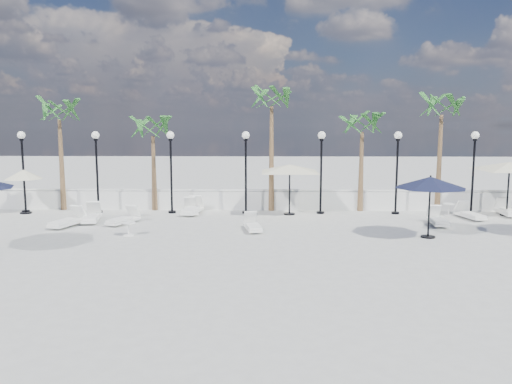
{
  "coord_description": "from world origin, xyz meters",
  "views": [
    {
      "loc": [
        1.05,
        -16.63,
        4.1
      ],
      "look_at": [
        0.57,
        2.84,
        1.5
      ],
      "focal_mm": 35.0,
      "sensor_mm": 36.0,
      "label": 1
    }
  ],
  "objects_px": {
    "parasol_navy_mid": "(430,183)",
    "lounger_2": "(191,209)",
    "lounger_0": "(123,219)",
    "parasol_cream_small": "(24,175)",
    "parasol_cream_sq_a": "(290,165)",
    "lounger_3": "(92,216)",
    "lounger_6": "(437,220)",
    "lounger_7": "(507,211)",
    "lounger_1": "(68,221)",
    "lounger_5": "(253,225)",
    "parasol_cream_sq_b": "(510,162)",
    "lounger_4": "(192,209)",
    "lounger_8": "(470,214)"
  },
  "relations": [
    {
      "from": "lounger_2",
      "to": "lounger_7",
      "type": "height_order",
      "value": "lounger_7"
    },
    {
      "from": "lounger_0",
      "to": "lounger_5",
      "type": "xyz_separation_m",
      "value": [
        5.47,
        -1.19,
        -0.01
      ]
    },
    {
      "from": "lounger_8",
      "to": "parasol_cream_sq_a",
      "type": "relative_size",
      "value": 0.36
    },
    {
      "from": "lounger_5",
      "to": "parasol_cream_sq_b",
      "type": "height_order",
      "value": "parasol_cream_sq_b"
    },
    {
      "from": "lounger_8",
      "to": "parasol_cream_small",
      "type": "distance_m",
      "value": 20.4
    },
    {
      "from": "lounger_2",
      "to": "lounger_4",
      "type": "xyz_separation_m",
      "value": [
        0.07,
        0.0,
        0.02
      ]
    },
    {
      "from": "lounger_2",
      "to": "parasol_cream_small",
      "type": "xyz_separation_m",
      "value": [
        -7.8,
        -0.02,
        1.59
      ]
    },
    {
      "from": "lounger_1",
      "to": "lounger_4",
      "type": "xyz_separation_m",
      "value": [
        4.66,
        3.01,
        0.01
      ]
    },
    {
      "from": "lounger_1",
      "to": "lounger_5",
      "type": "distance_m",
      "value": 7.61
    },
    {
      "from": "lounger_0",
      "to": "lounger_6",
      "type": "distance_m",
      "value": 13.1
    },
    {
      "from": "lounger_3",
      "to": "lounger_7",
      "type": "bearing_deg",
      "value": -5.57
    },
    {
      "from": "lounger_7",
      "to": "parasol_cream_sq_b",
      "type": "height_order",
      "value": "parasol_cream_sq_b"
    },
    {
      "from": "lounger_1",
      "to": "lounger_2",
      "type": "bearing_deg",
      "value": 48.42
    },
    {
      "from": "lounger_4",
      "to": "parasol_navy_mid",
      "type": "relative_size",
      "value": 0.77
    },
    {
      "from": "lounger_3",
      "to": "parasol_cream_small",
      "type": "relative_size",
      "value": 0.94
    },
    {
      "from": "lounger_4",
      "to": "lounger_6",
      "type": "distance_m",
      "value": 10.82
    },
    {
      "from": "lounger_0",
      "to": "lounger_2",
      "type": "height_order",
      "value": "lounger_2"
    },
    {
      "from": "lounger_6",
      "to": "parasol_cream_sq_b",
      "type": "distance_m",
      "value": 5.07
    },
    {
      "from": "lounger_3",
      "to": "lounger_1",
      "type": "bearing_deg",
      "value": -134.65
    },
    {
      "from": "lounger_5",
      "to": "lounger_2",
      "type": "bearing_deg",
      "value": 118.01
    },
    {
      "from": "lounger_5",
      "to": "lounger_7",
      "type": "height_order",
      "value": "lounger_7"
    },
    {
      "from": "lounger_5",
      "to": "parasol_navy_mid",
      "type": "bearing_deg",
      "value": -20.6
    },
    {
      "from": "lounger_7",
      "to": "parasol_cream_sq_a",
      "type": "xyz_separation_m",
      "value": [
        -9.97,
        0.04,
        2.09
      ]
    },
    {
      "from": "lounger_5",
      "to": "lounger_4",
      "type": "bearing_deg",
      "value": 117.36
    },
    {
      "from": "lounger_3",
      "to": "lounger_5",
      "type": "xyz_separation_m",
      "value": [
        6.95,
        -1.61,
        -0.04
      ]
    },
    {
      "from": "parasol_cream_sq_b",
      "to": "parasol_cream_small",
      "type": "height_order",
      "value": "parasol_cream_sq_b"
    },
    {
      "from": "lounger_0",
      "to": "lounger_6",
      "type": "bearing_deg",
      "value": 22.45
    },
    {
      "from": "parasol_cream_small",
      "to": "lounger_0",
      "type": "bearing_deg",
      "value": -24.49
    },
    {
      "from": "parasol_navy_mid",
      "to": "parasol_cream_sq_a",
      "type": "height_order",
      "value": "parasol_cream_sq_a"
    },
    {
      "from": "parasol_cream_sq_a",
      "to": "lounger_8",
      "type": "bearing_deg",
      "value": -6.37
    },
    {
      "from": "lounger_1",
      "to": "lounger_3",
      "type": "xyz_separation_m",
      "value": [
        0.63,
        0.98,
        0.0
      ]
    },
    {
      "from": "lounger_3",
      "to": "lounger_7",
      "type": "height_order",
      "value": "lounger_3"
    },
    {
      "from": "lounger_1",
      "to": "lounger_3",
      "type": "bearing_deg",
      "value": 72.22
    },
    {
      "from": "lounger_5",
      "to": "parasol_cream_small",
      "type": "bearing_deg",
      "value": 150.03
    },
    {
      "from": "lounger_3",
      "to": "parasol_cream_sq_a",
      "type": "relative_size",
      "value": 0.39
    },
    {
      "from": "parasol_navy_mid",
      "to": "lounger_0",
      "type": "bearing_deg",
      "value": 169.41
    },
    {
      "from": "lounger_2",
      "to": "lounger_3",
      "type": "relative_size",
      "value": 0.92
    },
    {
      "from": "lounger_0",
      "to": "parasol_navy_mid",
      "type": "xyz_separation_m",
      "value": [
        11.98,
        -2.24,
        1.82
      ]
    },
    {
      "from": "lounger_4",
      "to": "parasol_cream_sq_a",
      "type": "distance_m",
      "value": 4.97
    },
    {
      "from": "lounger_7",
      "to": "parasol_cream_sq_a",
      "type": "relative_size",
      "value": 0.36
    },
    {
      "from": "parasol_navy_mid",
      "to": "lounger_2",
      "type": "bearing_deg",
      "value": 153.76
    },
    {
      "from": "parasol_cream_sq_a",
      "to": "parasol_navy_mid",
      "type": "bearing_deg",
      "value": -43.49
    },
    {
      "from": "lounger_5",
      "to": "lounger_6",
      "type": "xyz_separation_m",
      "value": [
        7.64,
        1.3,
        0.02
      ]
    },
    {
      "from": "lounger_6",
      "to": "parasol_navy_mid",
      "type": "xyz_separation_m",
      "value": [
        -1.13,
        -2.35,
        1.81
      ]
    },
    {
      "from": "lounger_2",
      "to": "lounger_8",
      "type": "relative_size",
      "value": 1.01
    },
    {
      "from": "lounger_7",
      "to": "parasol_cream_small",
      "type": "xyz_separation_m",
      "value": [
        -22.36,
        0.04,
        1.59
      ]
    },
    {
      "from": "lounger_1",
      "to": "lounger_5",
      "type": "xyz_separation_m",
      "value": [
        7.58,
        -0.63,
        -0.03
      ]
    },
    {
      "from": "lounger_0",
      "to": "parasol_cream_sq_b",
      "type": "bearing_deg",
      "value": 30.09
    },
    {
      "from": "lounger_7",
      "to": "parasol_cream_sq_b",
      "type": "bearing_deg",
      "value": 96.91
    },
    {
      "from": "lounger_5",
      "to": "parasol_navy_mid",
      "type": "height_order",
      "value": "parasol_navy_mid"
    }
  ]
}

